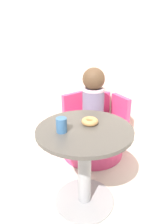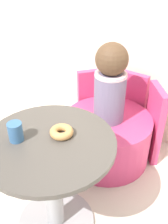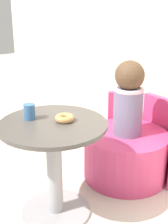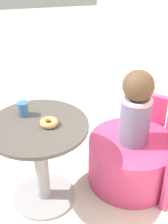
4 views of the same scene
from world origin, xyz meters
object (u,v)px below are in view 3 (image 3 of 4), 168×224
object	(u,v)px
tub_chair	(126,155)
child_figure	(128,98)
donut	(65,118)
cup	(29,112)
round_table	(54,155)

from	to	relation	value
tub_chair	child_figure	bearing A→B (deg)	90.00
tub_chair	donut	bearing A→B (deg)	-83.13
donut	cup	distance (m)	0.22
tub_chair	donut	size ratio (longest dim) A/B	5.52
cup	round_table	bearing A→B (deg)	31.32
round_table	child_figure	xyz separation A→B (m)	(-0.05, 0.68, 0.23)
child_figure	cup	world-z (taller)	child_figure
tub_chair	cup	distance (m)	0.92
round_table	tub_chair	size ratio (longest dim) A/B	1.01
round_table	child_figure	world-z (taller)	child_figure
round_table	tub_chair	world-z (taller)	round_table
tub_chair	donut	distance (m)	0.78
donut	round_table	bearing A→B (deg)	-107.45
donut	cup	world-z (taller)	cup
cup	donut	bearing A→B (deg)	44.34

